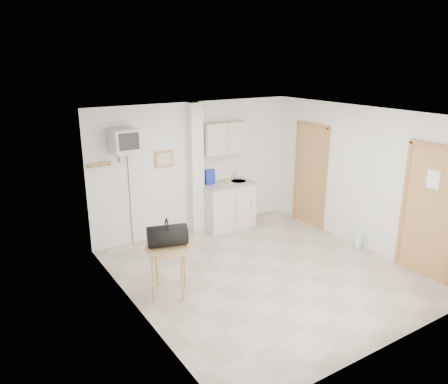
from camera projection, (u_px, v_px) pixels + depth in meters
ground at (265, 272)px, 6.96m from camera, size 4.50×4.50×0.00m
room_envelope at (276, 176)px, 6.70m from camera, size 4.24×4.54×2.55m
kitchenette at (227, 188)px, 8.63m from camera, size 1.03×0.58×2.10m
crt_television at (125, 142)px, 7.27m from camera, size 0.44×0.45×2.15m
round_table at (168, 253)px, 6.16m from camera, size 0.66×0.66×0.73m
duffel_bag at (167, 235)px, 6.13m from camera, size 0.61×0.44×0.41m
water_bottle at (358, 240)px, 7.80m from camera, size 0.11×0.11×0.34m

